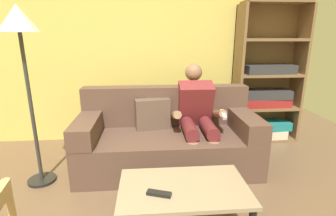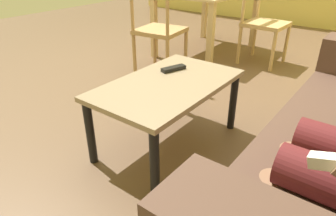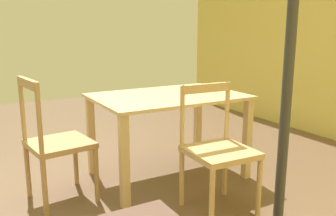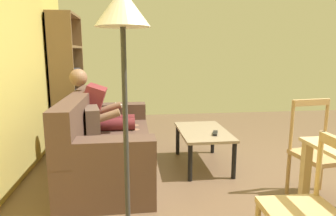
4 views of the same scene
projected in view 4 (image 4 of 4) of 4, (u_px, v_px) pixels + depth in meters
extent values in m
plane|color=brown|center=(312.00, 203.00, 2.73)|extent=(8.17, 8.17, 0.00)
cube|color=brown|center=(111.00, 153.00, 3.46)|extent=(2.00, 0.89, 0.42)
cube|color=brown|center=(79.00, 116.00, 3.33)|extent=(2.00, 0.21, 0.48)
cube|color=brown|center=(104.00, 151.00, 2.54)|extent=(0.24, 0.88, 0.22)
cube|color=brown|center=(114.00, 111.00, 4.26)|extent=(0.24, 0.88, 0.22)
cube|color=brown|center=(92.00, 124.00, 3.20)|extent=(0.42, 0.21, 0.36)
cube|color=maroon|center=(91.00, 108.00, 3.68)|extent=(0.40, 0.39, 0.60)
sphere|color=#8C664C|center=(78.00, 78.00, 3.59)|extent=(0.21, 0.21, 0.21)
cylinder|color=maroon|center=(117.00, 124.00, 3.64)|extent=(0.15, 0.44, 0.15)
cylinder|color=#8C664C|center=(135.00, 146.00, 3.72)|extent=(0.11, 0.11, 0.42)
cube|color=black|center=(142.00, 158.00, 3.76)|extent=(0.10, 0.24, 0.08)
cylinder|color=maroon|center=(118.00, 120.00, 3.86)|extent=(0.15, 0.44, 0.15)
cylinder|color=#8C664C|center=(135.00, 141.00, 3.94)|extent=(0.11, 0.11, 0.42)
cube|color=black|center=(141.00, 153.00, 3.98)|extent=(0.10, 0.24, 0.08)
cylinder|color=#8C664C|center=(106.00, 117.00, 3.47)|extent=(0.09, 0.35, 0.19)
cylinder|color=#8C664C|center=(108.00, 109.00, 3.96)|extent=(0.09, 0.35, 0.19)
cube|color=white|center=(121.00, 106.00, 3.97)|extent=(0.04, 0.15, 0.08)
cube|color=gray|center=(203.00, 132.00, 3.57)|extent=(0.93, 0.56, 0.03)
cylinder|color=black|center=(234.00, 161.00, 3.23)|extent=(0.05, 0.05, 0.41)
cylinder|color=black|center=(213.00, 138.00, 4.06)|extent=(0.05, 0.05, 0.41)
cylinder|color=black|center=(190.00, 163.00, 3.17)|extent=(0.05, 0.05, 0.41)
cylinder|color=black|center=(178.00, 140.00, 4.00)|extent=(0.05, 0.05, 0.41)
cube|color=black|center=(215.00, 133.00, 3.40)|extent=(0.18, 0.10, 0.02)
cube|color=brown|center=(61.00, 82.00, 4.24)|extent=(0.04, 0.36, 1.89)
cube|color=brown|center=(73.00, 77.00, 5.09)|extent=(0.04, 0.36, 1.89)
cube|color=brown|center=(56.00, 79.00, 4.64)|extent=(0.92, 0.02, 1.89)
cube|color=brown|center=(71.00, 136.00, 4.84)|extent=(0.84, 0.36, 0.04)
cube|color=brown|center=(69.00, 107.00, 4.75)|extent=(0.84, 0.36, 0.04)
cube|color=brown|center=(68.00, 78.00, 4.66)|extent=(0.84, 0.36, 0.04)
cube|color=brown|center=(66.00, 47.00, 4.57)|extent=(0.84, 0.36, 0.04)
cube|color=brown|center=(64.00, 15.00, 4.49)|extent=(0.84, 0.36, 0.04)
cube|color=beige|center=(72.00, 132.00, 4.80)|extent=(0.69, 0.30, 0.12)
cube|color=teal|center=(72.00, 124.00, 4.83)|extent=(0.70, 0.32, 0.12)
cube|color=maroon|center=(70.00, 103.00, 4.71)|extent=(0.69, 0.30, 0.12)
cube|color=#333338|center=(70.00, 95.00, 4.69)|extent=(0.69, 0.30, 0.12)
cube|color=#333338|center=(68.00, 73.00, 4.64)|extent=(0.70, 0.32, 0.12)
cube|color=#D1B27F|center=(304.00, 184.00, 2.33)|extent=(0.06, 0.06, 0.69)
cube|color=tan|center=(303.00, 215.00, 1.73)|extent=(0.43, 0.43, 0.04)
cylinder|color=tan|center=(319.00, 165.00, 1.89)|extent=(0.03, 0.03, 0.44)
cube|color=tan|center=(322.00, 156.00, 2.70)|extent=(0.47, 0.47, 0.04)
cylinder|color=tan|center=(317.00, 190.00, 2.51)|extent=(0.04, 0.04, 0.43)
cylinder|color=tan|center=(288.00, 173.00, 2.88)|extent=(0.04, 0.04, 0.43)
cylinder|color=tan|center=(321.00, 169.00, 2.97)|extent=(0.04, 0.04, 0.43)
cylinder|color=tan|center=(292.00, 126.00, 2.79)|extent=(0.03, 0.03, 0.49)
cylinder|color=tan|center=(326.00, 124.00, 2.88)|extent=(0.03, 0.03, 0.49)
cube|color=tan|center=(311.00, 102.00, 2.80)|extent=(0.08, 0.38, 0.06)
cylinder|color=#333333|center=(126.00, 140.00, 2.06)|extent=(0.04, 0.04, 1.52)
cone|color=beige|center=(122.00, 7.00, 1.90)|extent=(0.36, 0.36, 0.24)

